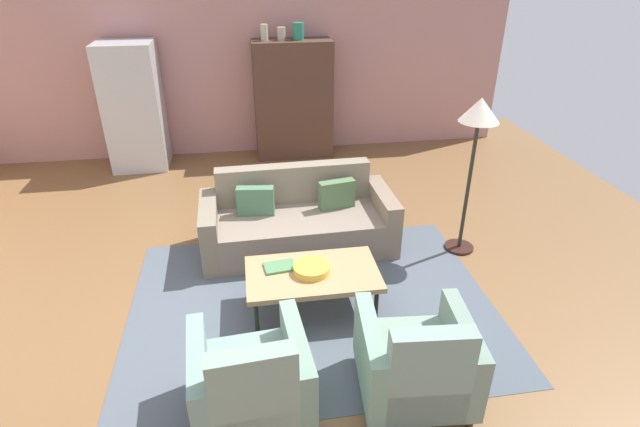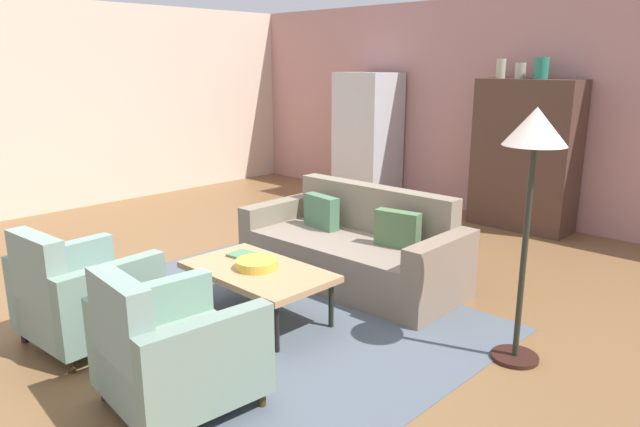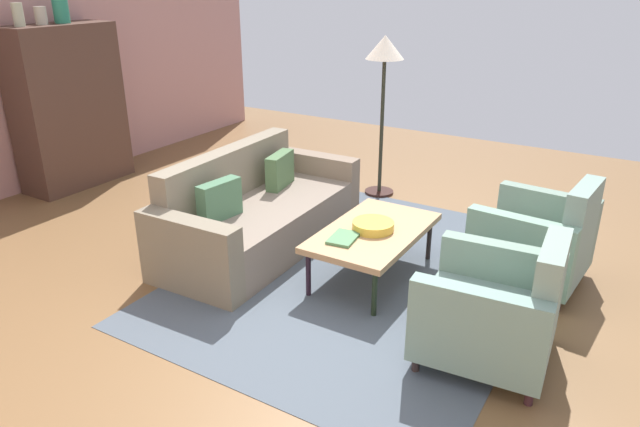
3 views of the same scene
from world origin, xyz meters
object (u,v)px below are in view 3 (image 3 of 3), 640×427
object	(u,v)px
coffee_table	(373,233)
vase_tall	(18,15)
book_stack	(344,238)
vase_small	(61,11)
armchair_left	(498,313)
armchair_right	(540,243)
floor_lamp	(384,63)
vase_round	(41,16)
couch	(255,215)
cabinet	(69,107)
fruit_bowl	(373,226)

from	to	relation	value
coffee_table	vase_tall	world-z (taller)	vase_tall
book_stack	vase_small	world-z (taller)	vase_small
armchair_left	vase_small	xyz separation A→B (m)	(0.97, 5.14, 1.58)
armchair_right	floor_lamp	world-z (taller)	floor_lamp
coffee_table	book_stack	xyz separation A→B (m)	(-0.29, 0.11, 0.05)
vase_tall	vase_round	world-z (taller)	vase_tall
couch	floor_lamp	bearing A→B (deg)	166.28
armchair_right	book_stack	distance (m)	1.56
armchair_left	coffee_table	bearing A→B (deg)	58.57
couch	cabinet	world-z (taller)	cabinet
armchair_right	armchair_left	bearing A→B (deg)	-174.97
couch	fruit_bowl	size ratio (longest dim) A/B	6.41
armchair_right	fruit_bowl	size ratio (longest dim) A/B	2.66
cabinet	vase_round	bearing A→B (deg)	-178.19
cabinet	vase_small	size ratio (longest dim) A/B	7.47
book_stack	vase_round	xyz separation A→B (m)	(0.41, 3.86, 1.46)
couch	armchair_right	world-z (taller)	armchair_right
armchair_left	vase_round	xyz separation A→B (m)	(0.72, 5.14, 1.55)
vase_tall	floor_lamp	size ratio (longest dim) A/B	0.13
armchair_right	cabinet	distance (m)	5.19
coffee_table	armchair_right	world-z (taller)	armchair_right
book_stack	vase_round	distance (m)	4.15
coffee_table	armchair_right	xyz separation A→B (m)	(0.59, -1.17, -0.04)
armchair_left	vase_tall	size ratio (longest dim) A/B	3.84
armchair_right	vase_round	xyz separation A→B (m)	(-0.47, 5.14, 1.55)
book_stack	coffee_table	bearing A→B (deg)	-21.44
book_stack	cabinet	bearing A→B (deg)	81.79
armchair_left	cabinet	world-z (taller)	cabinet
fruit_bowl	book_stack	world-z (taller)	fruit_bowl
couch	book_stack	xyz separation A→B (m)	(-0.29, -1.07, 0.14)
couch	vase_round	distance (m)	3.22
armchair_right	vase_small	bearing A→B (deg)	97.51
armchair_left	cabinet	bearing A→B (deg)	76.05
couch	armchair_right	bearing A→B (deg)	102.78
fruit_bowl	floor_lamp	size ratio (longest dim) A/B	0.19
cabinet	floor_lamp	size ratio (longest dim) A/B	1.05
fruit_bowl	cabinet	xyz separation A→B (m)	(0.28, 3.98, 0.45)
fruit_bowl	vase_small	world-z (taller)	vase_small
fruit_bowl	vase_round	distance (m)	4.23
armchair_left	couch	bearing A→B (deg)	71.45
cabinet	vase_tall	xyz separation A→B (m)	(-0.40, -0.00, 1.01)
fruit_bowl	cabinet	bearing A→B (deg)	85.98
couch	vase_small	distance (m)	3.25
coffee_table	floor_lamp	xyz separation A→B (m)	(1.78, 0.80, 1.06)
floor_lamp	vase_tall	bearing A→B (deg)	121.04
vase_small	coffee_table	bearing A→B (deg)	-95.33
couch	armchair_left	xyz separation A→B (m)	(-0.59, -2.35, 0.06)
coffee_table	fruit_bowl	distance (m)	0.07
vase_round	floor_lamp	size ratio (longest dim) A/B	0.11
vase_tall	floor_lamp	bearing A→B (deg)	-58.96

